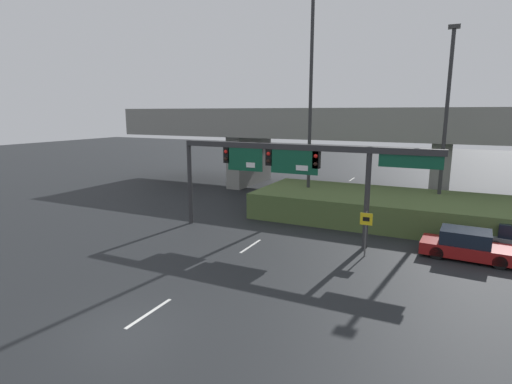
{
  "coord_description": "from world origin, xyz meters",
  "views": [
    {
      "loc": [
        9.25,
        -8.97,
        7.1
      ],
      "look_at": [
        0.0,
        10.08,
        2.87
      ],
      "focal_mm": 28.0,
      "sensor_mm": 36.0,
      "label": 1
    }
  ],
  "objects": [
    {
      "name": "highway_light_pole_far",
      "position": [
        0.17,
        18.49,
        9.44
      ],
      "size": [
        0.7,
        0.36,
        18.11
      ],
      "color": "#2D2D30",
      "rests_on": "ground"
    },
    {
      "name": "speed_limit_sign",
      "position": [
        5.84,
        10.52,
        1.5
      ],
      "size": [
        0.6,
        0.11,
        2.29
      ],
      "color": "#4C4C4C",
      "rests_on": "ground"
    },
    {
      "name": "grass_embankment",
      "position": [
        5.76,
        18.0,
        0.87
      ],
      "size": [
        17.17,
        7.16,
        1.73
      ],
      "color": "#4C6033",
      "rests_on": "ground"
    },
    {
      "name": "parked_sedan_near_right",
      "position": [
        10.43,
        12.46,
        0.66
      ],
      "size": [
        4.42,
        2.12,
        1.44
      ],
      "rotation": [
        0.0,
        0.0,
        -0.06
      ],
      "color": "maroon",
      "rests_on": "ground"
    },
    {
      "name": "overpass_bridge",
      "position": [
        0.0,
        26.64,
        5.31
      ],
      "size": [
        41.17,
        9.01,
        7.46
      ],
      "color": "gray",
      "rests_on": "ground"
    },
    {
      "name": "lane_markings",
      "position": [
        0.0,
        13.51,
        0.0
      ],
      "size": [
        0.14,
        43.21,
        0.01
      ],
      "color": "silver",
      "rests_on": "ground"
    },
    {
      "name": "highway_light_pole_near",
      "position": [
        8.86,
        19.97,
        6.59
      ],
      "size": [
        0.7,
        0.36,
        12.44
      ],
      "color": "#2D2D30",
      "rests_on": "ground"
    },
    {
      "name": "signal_gantry",
      "position": [
        1.12,
        11.84,
        4.37
      ],
      "size": [
        14.92,
        0.44,
        5.38
      ],
      "color": "#2D2D30",
      "rests_on": "ground"
    },
    {
      "name": "ground_plane",
      "position": [
        0.0,
        0.0,
        0.0
      ],
      "size": [
        160.0,
        160.0,
        0.0
      ],
      "primitive_type": "plane",
      "color": "black"
    }
  ]
}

